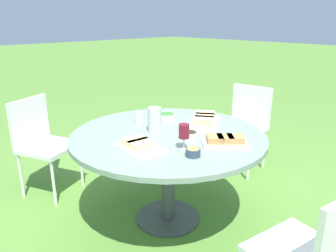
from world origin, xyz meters
The scene contains 14 objects.
ground_plane centered at (0.00, 0.00, 0.00)m, with size 40.00×40.00×0.00m, color #5B8C38.
dining_table centered at (0.00, 0.00, 0.65)m, with size 1.47×1.47×0.74m.
chair_near_left centered at (-1.24, 0.23, 0.52)m, with size 0.49×0.51×0.89m.
chair_near_right centered at (0.15, -1.30, 0.52)m, with size 0.49×0.47×0.89m.
chair_far_back centered at (1.15, 0.50, 0.52)m, with size 0.56×0.57×0.89m.
water_pitcher centered at (0.11, 0.04, 0.84)m, with size 0.11×0.10×0.19m.
wine_glass centered at (-0.30, 0.14, 0.86)m, with size 0.07×0.07×0.18m.
platter_bread_main centered at (-0.04, -0.38, 0.78)m, with size 0.41×0.44×0.08m.
platter_charcuterie centered at (-0.08, 0.35, 0.76)m, with size 0.34×0.28×0.06m.
platter_sandwich_side centered at (-0.44, -0.13, 0.77)m, with size 0.35×0.35×0.06m.
bowl_fries centered at (-0.42, 0.18, 0.77)m, with size 0.09×0.09×0.05m.
bowl_salad centered at (0.24, -0.22, 0.77)m, with size 0.16×0.16×0.06m.
bowl_olives centered at (-0.17, -0.05, 0.76)m, with size 0.13×0.13×0.04m.
cup_water_near centered at (0.36, -0.01, 0.79)m, with size 0.07×0.07×0.09m.
Camera 1 is at (-1.68, 1.62, 1.57)m, focal length 35.00 mm.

